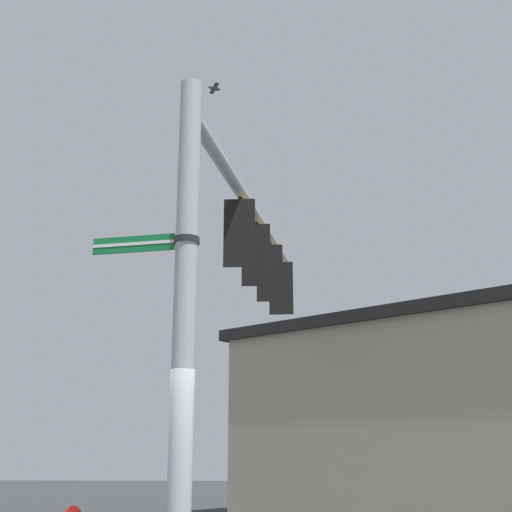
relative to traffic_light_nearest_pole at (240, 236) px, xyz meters
name	(u,v)px	position (x,y,z in m)	size (l,w,h in m)	color
signal_pole	(185,312)	(-0.42, -2.93, -1.95)	(0.29, 0.29, 6.44)	#ADB2B7
mast_arm	(250,207)	(0.11, 0.73, 0.80)	(0.21, 0.21, 7.40)	#ADB2B7
traffic_light_nearest_pole	(240,236)	(0.00, 0.00, 0.00)	(0.54, 0.49, 1.31)	black
traffic_light_mid_inner	(257,257)	(0.19, 1.34, 0.00)	(0.54, 0.49, 1.31)	black
traffic_light_mid_outer	(270,275)	(0.39, 2.69, 0.00)	(0.54, 0.49, 1.31)	black
traffic_light_arm_end	(281,290)	(0.58, 4.03, 0.00)	(0.54, 0.49, 1.31)	black
street_name_sign	(162,242)	(-0.76, -2.88, -1.01)	(1.45, 0.37, 0.22)	#147238
bird_flying	(214,88)	(-0.82, 2.33, 4.26)	(0.31, 0.38, 0.11)	#4C4742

